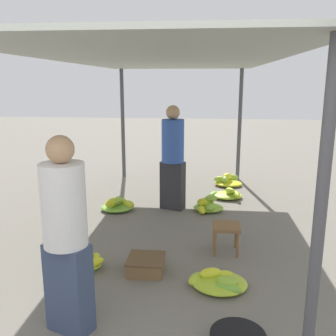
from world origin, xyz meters
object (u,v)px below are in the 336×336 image
Objects in this scene: vendor_foreground at (66,234)px; banana_pile_left_0 at (84,261)px; banana_pile_left_1 at (117,205)px; stool at (226,230)px; banana_pile_right_0 at (218,282)px; banana_pile_right_1 at (208,206)px; banana_pile_right_3 at (228,181)px; crate_near at (146,265)px; banana_pile_right_2 at (227,194)px; shopper_walking_mid at (173,156)px.

vendor_foreground is 3.23× the size of banana_pile_left_0.
banana_pile_left_1 is (-0.09, 2.02, 0.00)m from banana_pile_left_0.
banana_pile_right_0 is (-0.11, -0.85, -0.23)m from stool.
banana_pile_right_1 is 1.65m from banana_pile_right_3.
vendor_foreground is 2.87× the size of banana_pile_right_3.
banana_pile_left_1 is 1.53× the size of crate_near.
banana_pile_right_0 is 1.01× the size of banana_pile_right_2.
banana_pile_right_3 is at bearing 86.40° from stool.
banana_pile_right_1 is (-0.10, 2.39, 0.02)m from banana_pile_right_0.
banana_pile_left_0 is at bearing 179.75° from crate_near.
banana_pile_left_1 is at bearing 125.31° from banana_pile_right_0.
banana_pile_left_1 is (-1.73, 1.43, -0.21)m from stool.
shopper_walking_mid reaches higher than banana_pile_left_0.
crate_near is at bearing -0.25° from banana_pile_left_0.
banana_pile_right_3 is (1.60, 4.80, -0.79)m from vendor_foreground.
banana_pile_right_0 is 1.24× the size of banana_pile_right_1.
banana_pile_right_1 is at bearing 56.05° from banana_pile_left_0.
banana_pile_right_3 is at bearing 71.55° from vendor_foreground.
shopper_walking_mid is (0.59, 3.27, 0.02)m from vendor_foreground.
vendor_foreground is at bearing -130.19° from stool.
stool reaches higher than banana_pile_right_2.
banana_pile_right_1 is at bearing -104.22° from banana_pile_right_3.
banana_pile_right_1 is 1.30× the size of crate_near.
banana_pile_right_1 reaches higher than banana_pile_right_0.
crate_near is at bearing -147.02° from stool.
banana_pile_left_1 reaches higher than banana_pile_right_0.
banana_pile_right_1 is at bearing -6.60° from shopper_walking_mid.
banana_pile_left_1 is 1.05× the size of banana_pile_right_3.
banana_pile_right_3 reaches higher than crate_near.
banana_pile_left_0 is 0.84× the size of banana_pile_left_1.
banana_pile_right_2 is at bearing 69.62° from crate_near.
banana_pile_left_0 is at bearing 170.39° from banana_pile_right_0.
shopper_walking_mid is at bearing 173.40° from banana_pile_right_1.
banana_pile_left_0 is 4.16m from banana_pile_right_3.
vendor_foreground is at bearing -111.50° from banana_pile_right_2.
banana_pile_left_0 reaches higher than banana_pile_right_2.
banana_pile_right_3 is at bearing 75.78° from banana_pile_right_1.
banana_pile_right_2 is (0.15, 2.28, -0.23)m from stool.
stool is 0.68× the size of banana_pile_right_1.
stool is at bearing -63.21° from shopper_walking_mid.
banana_pile_right_0 is (1.62, -2.28, -0.02)m from banana_pile_left_1.
vendor_foreground is 3.21m from banana_pile_left_1.
banana_pile_right_2 is (0.26, 3.13, 0.00)m from banana_pile_right_0.
banana_pile_right_2 is (1.55, 3.94, -0.82)m from vendor_foreground.
banana_pile_right_2 is at bearing 58.08° from banana_pile_left_0.
crate_near is (-0.71, -2.13, -0.00)m from banana_pile_right_1.
crate_near is at bearing -108.45° from banana_pile_right_1.
banana_pile_left_0 is at bearing 102.58° from vendor_foreground.
vendor_foreground reaches higher than banana_pile_right_3.
vendor_foreground is 1.35m from banana_pile_left_0.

